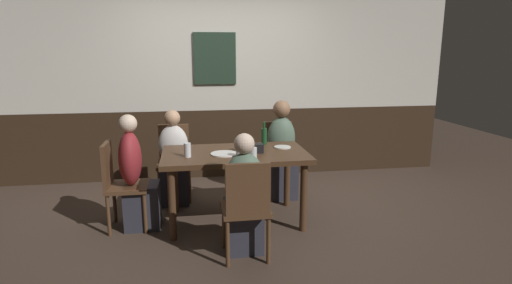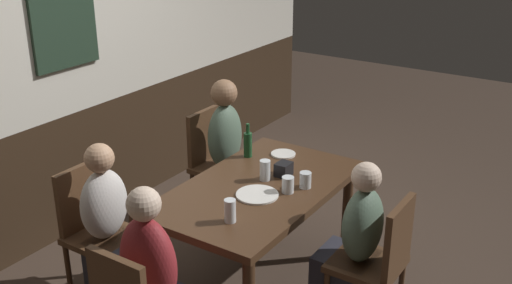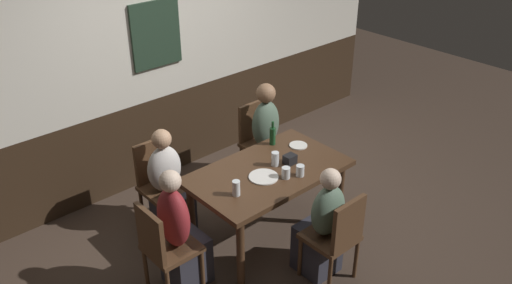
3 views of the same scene
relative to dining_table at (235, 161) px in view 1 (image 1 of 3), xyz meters
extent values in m
plane|color=#423328|center=(0.00, 0.00, -0.65)|extent=(12.00, 12.00, 0.00)
cube|color=#332316|center=(0.00, 1.65, -0.17)|extent=(6.40, 0.10, 0.95)
cube|color=beige|center=(0.00, 1.65, 1.13)|extent=(6.40, 0.10, 1.65)
cube|color=#233828|center=(-0.09, 1.58, 1.00)|extent=(0.56, 0.03, 0.68)
cube|color=#472D1C|center=(0.00, 0.00, 0.07)|extent=(1.46, 0.86, 0.05)
cylinder|color=#472D1C|center=(-0.63, -0.35, -0.30)|extent=(0.07, 0.07, 0.69)
cylinder|color=#472D1C|center=(0.63, -0.35, -0.30)|extent=(0.07, 0.07, 0.69)
cylinder|color=#472D1C|center=(-0.63, 0.35, -0.30)|extent=(0.07, 0.07, 0.69)
cylinder|color=#472D1C|center=(0.63, 0.35, -0.30)|extent=(0.07, 0.07, 0.69)
cube|color=#513521|center=(-1.07, 0.00, -0.22)|extent=(0.40, 0.40, 0.04)
cube|color=#513521|center=(-1.25, 0.00, 0.02)|extent=(0.04, 0.36, 0.43)
cylinder|color=#513521|center=(-0.90, 0.17, -0.44)|extent=(0.04, 0.04, 0.41)
cylinder|color=#513521|center=(-0.90, -0.17, -0.44)|extent=(0.04, 0.04, 0.41)
cylinder|color=#513521|center=(-1.24, 0.17, -0.44)|extent=(0.04, 0.04, 0.41)
cylinder|color=#513521|center=(-1.24, -0.17, -0.44)|extent=(0.04, 0.04, 0.41)
cube|color=#513521|center=(0.00, -0.77, -0.22)|extent=(0.40, 0.40, 0.04)
cube|color=#513521|center=(0.00, -0.95, 0.02)|extent=(0.36, 0.04, 0.43)
cylinder|color=#513521|center=(-0.17, -0.60, -0.44)|extent=(0.04, 0.04, 0.41)
cylinder|color=#513521|center=(0.17, -0.60, -0.44)|extent=(0.04, 0.04, 0.41)
cylinder|color=#513521|center=(-0.17, -0.94, -0.44)|extent=(0.04, 0.04, 0.41)
cylinder|color=#513521|center=(0.17, -0.94, -0.44)|extent=(0.04, 0.04, 0.41)
cube|color=#513521|center=(-0.64, 0.77, -0.22)|extent=(0.40, 0.40, 0.04)
cube|color=#513521|center=(-0.64, 0.95, 0.02)|extent=(0.36, 0.04, 0.43)
cylinder|color=#513521|center=(-0.47, 0.60, -0.44)|extent=(0.04, 0.04, 0.41)
cylinder|color=#513521|center=(-0.81, 0.60, -0.44)|extent=(0.04, 0.04, 0.41)
cylinder|color=#513521|center=(-0.47, 0.94, -0.44)|extent=(0.04, 0.04, 0.41)
cylinder|color=#513521|center=(-0.81, 0.94, -0.44)|extent=(0.04, 0.04, 0.41)
cube|color=#513521|center=(0.64, 0.77, -0.22)|extent=(0.40, 0.40, 0.04)
cube|color=#513521|center=(0.64, 0.95, 0.02)|extent=(0.36, 0.04, 0.43)
cylinder|color=#513521|center=(0.81, 0.60, -0.44)|extent=(0.04, 0.04, 0.41)
cylinder|color=#513521|center=(0.47, 0.60, -0.44)|extent=(0.04, 0.04, 0.41)
cylinder|color=#513521|center=(0.81, 0.94, -0.44)|extent=(0.04, 0.04, 0.41)
cylinder|color=#513521|center=(0.47, 0.94, -0.44)|extent=(0.04, 0.04, 0.41)
cube|color=#2D2D38|center=(-0.94, 0.00, -0.42)|extent=(0.34, 0.32, 0.45)
ellipsoid|color=maroon|center=(-1.03, 0.00, 0.07)|extent=(0.22, 0.34, 0.53)
sphere|color=beige|center=(-1.03, 0.00, 0.41)|extent=(0.18, 0.18, 0.18)
cube|color=#2D2D38|center=(0.00, -0.64, -0.42)|extent=(0.32, 0.34, 0.45)
ellipsoid|color=#56705B|center=(0.00, -0.73, 0.03)|extent=(0.34, 0.22, 0.46)
sphere|color=beige|center=(0.00, -0.73, 0.34)|extent=(0.17, 0.17, 0.17)
cube|color=#2D2D38|center=(-0.64, 0.64, -0.42)|extent=(0.32, 0.34, 0.45)
ellipsoid|color=silver|center=(-0.64, 0.73, 0.03)|extent=(0.34, 0.22, 0.46)
sphere|color=tan|center=(-0.64, 0.73, 0.34)|extent=(0.18, 0.18, 0.18)
cube|color=#2D2D38|center=(0.64, 0.64, -0.42)|extent=(0.32, 0.34, 0.45)
ellipsoid|color=#56705B|center=(0.64, 0.73, 0.06)|extent=(0.34, 0.22, 0.53)
sphere|color=#936B4C|center=(0.64, 0.73, 0.42)|extent=(0.21, 0.21, 0.21)
cylinder|color=silver|center=(0.10, 0.01, 0.16)|extent=(0.07, 0.07, 0.14)
cylinder|color=gold|center=(0.10, 0.01, 0.13)|extent=(0.06, 0.06, 0.07)
cylinder|color=silver|center=(0.02, -0.21, 0.14)|extent=(0.08, 0.08, 0.10)
cylinder|color=gold|center=(0.02, -0.21, 0.12)|extent=(0.07, 0.07, 0.06)
cylinder|color=silver|center=(-0.47, -0.12, 0.16)|extent=(0.07, 0.07, 0.14)
cylinder|color=silver|center=(-0.47, -0.12, 0.14)|extent=(0.06, 0.06, 0.10)
cylinder|color=silver|center=(0.14, -0.26, 0.14)|extent=(0.08, 0.08, 0.10)
cylinder|color=#B26623|center=(0.14, -0.26, 0.12)|extent=(0.07, 0.07, 0.06)
cylinder|color=#194723|center=(0.36, 0.32, 0.18)|extent=(0.06, 0.06, 0.18)
cylinder|color=#194723|center=(0.36, 0.32, 0.30)|extent=(0.03, 0.03, 0.07)
cylinder|color=white|center=(-0.12, -0.07, 0.10)|extent=(0.27, 0.27, 0.01)
cylinder|color=white|center=(0.52, 0.12, 0.10)|extent=(0.18, 0.18, 0.01)
cube|color=black|center=(0.22, -0.06, 0.14)|extent=(0.11, 0.09, 0.09)
camera|label=1|loc=(-0.43, -4.04, 1.09)|focal=28.91mm
camera|label=2|loc=(-2.94, -1.91, 1.81)|focal=42.72mm
camera|label=3|loc=(-2.83, -3.00, 2.66)|focal=37.54mm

